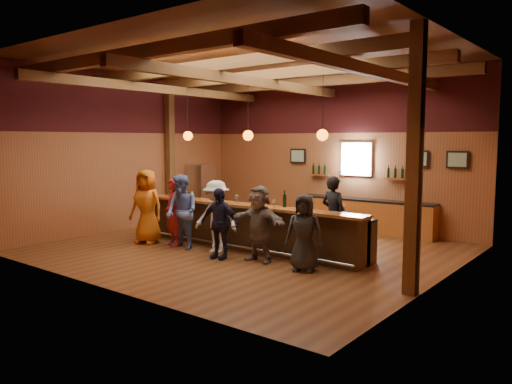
# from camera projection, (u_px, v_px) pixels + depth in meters

# --- Properties ---
(room) EXTENTS (9.04, 9.00, 4.52)m
(room) POSITION_uv_depth(u_px,v_px,m) (250.00, 113.00, 11.61)
(room) COLOR brown
(room) RESTS_ON ground
(bar_counter) EXTENTS (6.30, 1.07, 1.11)m
(bar_counter) POSITION_uv_depth(u_px,v_px,m) (253.00, 227.00, 11.95)
(bar_counter) COLOR black
(bar_counter) RESTS_ON ground
(back_bar_cabinet) EXTENTS (4.00, 0.52, 0.95)m
(back_bar_cabinet) POSITION_uv_depth(u_px,v_px,m) (365.00, 216.00, 14.02)
(back_bar_cabinet) COLOR brown
(back_bar_cabinet) RESTS_ON ground
(window) EXTENTS (0.95, 0.09, 0.95)m
(window) POSITION_uv_depth(u_px,v_px,m) (356.00, 159.00, 14.28)
(window) COLOR silver
(window) RESTS_ON room
(framed_pictures) EXTENTS (5.35, 0.05, 0.45)m
(framed_pictures) POSITION_uv_depth(u_px,v_px,m) (385.00, 158.00, 13.73)
(framed_pictures) COLOR black
(framed_pictures) RESTS_ON room
(wine_shelves) EXTENTS (3.00, 0.18, 0.30)m
(wine_shelves) POSITION_uv_depth(u_px,v_px,m) (355.00, 174.00, 14.27)
(wine_shelves) COLOR brown
(wine_shelves) RESTS_ON room
(pendant_lights) EXTENTS (4.24, 0.24, 1.37)m
(pendant_lights) POSITION_uv_depth(u_px,v_px,m) (248.00, 135.00, 11.62)
(pendant_lights) COLOR black
(pendant_lights) RESTS_ON room
(stainless_fridge) EXTENTS (0.70, 0.70, 1.80)m
(stainless_fridge) POSITION_uv_depth(u_px,v_px,m) (201.00, 192.00, 16.36)
(stainless_fridge) COLOR silver
(stainless_fridge) RESTS_ON ground
(customer_orange) EXTENTS (1.04, 0.81, 1.87)m
(customer_orange) POSITION_uv_depth(u_px,v_px,m) (147.00, 206.00, 12.54)
(customer_orange) COLOR #BD5711
(customer_orange) RESTS_ON ground
(customer_redvest) EXTENTS (0.69, 0.55, 1.66)m
(customer_redvest) POSITION_uv_depth(u_px,v_px,m) (173.00, 212.00, 12.22)
(customer_redvest) COLOR maroon
(customer_redvest) RESTS_ON ground
(customer_denim) EXTENTS (0.95, 0.79, 1.79)m
(customer_denim) POSITION_uv_depth(u_px,v_px,m) (182.00, 212.00, 11.87)
(customer_denim) COLOR #576DAF
(customer_denim) RESTS_ON ground
(customer_white) EXTENTS (1.18, 0.82, 1.68)m
(customer_white) POSITION_uv_depth(u_px,v_px,m) (216.00, 217.00, 11.45)
(customer_white) COLOR beige
(customer_white) RESTS_ON ground
(customer_navy) EXTENTS (0.97, 0.53, 1.56)m
(customer_navy) POSITION_uv_depth(u_px,v_px,m) (219.00, 223.00, 10.90)
(customer_navy) COLOR black
(customer_navy) RESTS_ON ground
(customer_brown) EXTENTS (1.53, 0.49, 1.65)m
(customer_brown) POSITION_uv_depth(u_px,v_px,m) (259.00, 224.00, 10.63)
(customer_brown) COLOR #655851
(customer_brown) RESTS_ON ground
(customer_dark) EXTENTS (0.87, 0.71, 1.55)m
(customer_dark) POSITION_uv_depth(u_px,v_px,m) (304.00, 233.00, 9.87)
(customer_dark) COLOR black
(customer_dark) RESTS_ON ground
(bartender) EXTENTS (0.71, 0.52, 1.78)m
(bartender) POSITION_uv_depth(u_px,v_px,m) (334.00, 215.00, 11.44)
(bartender) COLOR black
(bartender) RESTS_ON ground
(ice_bucket) EXTENTS (0.24, 0.24, 0.26)m
(ice_bucket) POSITION_uv_depth(u_px,v_px,m) (256.00, 200.00, 11.40)
(ice_bucket) COLOR brown
(ice_bucket) RESTS_ON bar_counter
(bottle_a) EXTENTS (0.08, 0.08, 0.39)m
(bottle_a) POSITION_uv_depth(u_px,v_px,m) (259.00, 198.00, 11.45)
(bottle_a) COLOR black
(bottle_a) RESTS_ON bar_counter
(bottle_b) EXTENTS (0.08, 0.08, 0.37)m
(bottle_b) POSITION_uv_depth(u_px,v_px,m) (285.00, 201.00, 11.09)
(bottle_b) COLOR black
(bottle_b) RESTS_ON bar_counter
(glass_a) EXTENTS (0.09, 0.09, 0.20)m
(glass_a) POSITION_uv_depth(u_px,v_px,m) (175.00, 191.00, 13.16)
(glass_a) COLOR silver
(glass_a) RESTS_ON bar_counter
(glass_b) EXTENTS (0.09, 0.09, 0.20)m
(glass_b) POSITION_uv_depth(u_px,v_px,m) (186.00, 193.00, 12.76)
(glass_b) COLOR silver
(glass_b) RESTS_ON bar_counter
(glass_c) EXTENTS (0.09, 0.09, 0.19)m
(glass_c) POSITION_uv_depth(u_px,v_px,m) (192.00, 193.00, 12.62)
(glass_c) COLOR silver
(glass_c) RESTS_ON bar_counter
(glass_d) EXTENTS (0.07, 0.07, 0.17)m
(glass_d) POSITION_uv_depth(u_px,v_px,m) (213.00, 196.00, 12.24)
(glass_d) COLOR silver
(glass_d) RESTS_ON bar_counter
(glass_e) EXTENTS (0.09, 0.09, 0.20)m
(glass_e) POSITION_uv_depth(u_px,v_px,m) (237.00, 197.00, 11.86)
(glass_e) COLOR silver
(glass_e) RESTS_ON bar_counter
(glass_f) EXTENTS (0.08, 0.08, 0.17)m
(glass_f) POSITION_uv_depth(u_px,v_px,m) (274.00, 201.00, 11.13)
(glass_f) COLOR silver
(glass_f) RESTS_ON bar_counter
(glass_g) EXTENTS (0.08, 0.08, 0.18)m
(glass_g) POSITION_uv_depth(u_px,v_px,m) (303.00, 204.00, 10.69)
(glass_g) COLOR silver
(glass_g) RESTS_ON bar_counter
(glass_h) EXTENTS (0.07, 0.07, 0.16)m
(glass_h) POSITION_uv_depth(u_px,v_px,m) (310.00, 206.00, 10.45)
(glass_h) COLOR silver
(glass_h) RESTS_ON bar_counter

